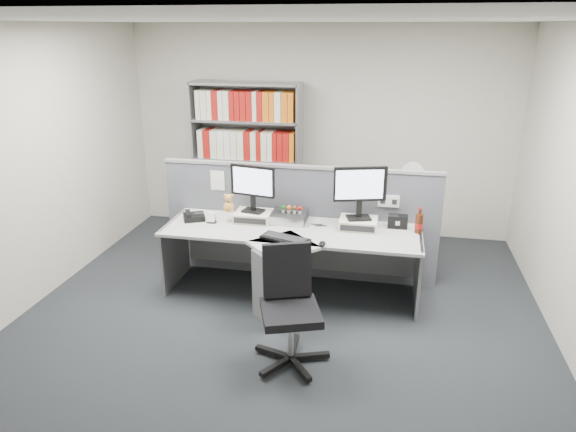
% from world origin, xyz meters
% --- Properties ---
extents(ground, '(5.50, 5.50, 0.00)m').
position_xyz_m(ground, '(0.00, 0.00, 0.00)').
color(ground, '#292C30').
rests_on(ground, ground).
extents(room_shell, '(5.04, 5.54, 2.72)m').
position_xyz_m(room_shell, '(0.00, 0.00, 1.79)').
color(room_shell, beige).
rests_on(room_shell, ground).
extents(partition, '(3.00, 0.08, 1.27)m').
position_xyz_m(partition, '(0.00, 1.25, 0.65)').
color(partition, '#595B65').
rests_on(partition, ground).
extents(desk, '(2.60, 1.20, 0.72)m').
position_xyz_m(desk, '(0.00, 0.60, 0.46)').
color(desk, '#B3B3AD').
rests_on(desk, ground).
extents(monitor_riser_left, '(0.38, 0.31, 0.10)m').
position_xyz_m(monitor_riser_left, '(-0.44, 0.98, 0.77)').
color(monitor_riser_left, beige).
rests_on(monitor_riser_left, desk).
extents(monitor_riser_right, '(0.38, 0.31, 0.10)m').
position_xyz_m(monitor_riser_right, '(0.66, 0.98, 0.77)').
color(monitor_riser_right, beige).
rests_on(monitor_riser_right, desk).
extents(monitor_left, '(0.48, 0.19, 0.50)m').
position_xyz_m(monitor_left, '(-0.44, 0.98, 1.12)').
color(monitor_left, black).
rests_on(monitor_left, monitor_riser_left).
extents(monitor_right, '(0.52, 0.23, 0.54)m').
position_xyz_m(monitor_right, '(0.66, 0.98, 1.14)').
color(monitor_right, black).
rests_on(monitor_right, monitor_riser_right).
extents(desktop_pc, '(0.37, 0.33, 0.10)m').
position_xyz_m(desktop_pc, '(-0.07, 1.04, 0.77)').
color(desktop_pc, black).
rests_on(desktop_pc, desk).
extents(figurines, '(0.23, 0.05, 0.09)m').
position_xyz_m(figurines, '(-0.04, 1.02, 0.87)').
color(figurines, beige).
rests_on(figurines, desktop_pc).
extents(keyboard, '(0.51, 0.32, 0.03)m').
position_xyz_m(keyboard, '(-0.00, 0.52, 0.74)').
color(keyboard, black).
rests_on(keyboard, desk).
extents(mouse, '(0.06, 0.10, 0.04)m').
position_xyz_m(mouse, '(0.37, 0.46, 0.74)').
color(mouse, black).
rests_on(mouse, desk).
extents(desk_phone, '(0.28, 0.27, 0.09)m').
position_xyz_m(desk_phone, '(-1.07, 0.88, 0.76)').
color(desk_phone, black).
rests_on(desk_phone, desk).
extents(desk_calendar, '(0.09, 0.07, 0.11)m').
position_xyz_m(desk_calendar, '(-0.85, 0.83, 0.77)').
color(desk_calendar, black).
rests_on(desk_calendar, desk).
extents(plush_toy, '(0.12, 0.12, 0.20)m').
position_xyz_m(plush_toy, '(-0.68, 0.91, 0.91)').
color(plush_toy, '#BA873E').
rests_on(plush_toy, monitor_riser_left).
extents(speaker, '(0.20, 0.11, 0.13)m').
position_xyz_m(speaker, '(1.05, 1.07, 0.79)').
color(speaker, black).
rests_on(speaker, desk).
extents(cola_bottle, '(0.08, 0.08, 0.26)m').
position_xyz_m(cola_bottle, '(1.26, 0.97, 0.82)').
color(cola_bottle, '#3F190A').
rests_on(cola_bottle, desk).
extents(shelving_unit, '(1.41, 0.40, 2.00)m').
position_xyz_m(shelving_unit, '(-0.90, 2.44, 0.98)').
color(shelving_unit, gray).
rests_on(shelving_unit, ground).
extents(filing_cabinet, '(0.45, 0.61, 0.70)m').
position_xyz_m(filing_cabinet, '(1.20, 1.99, 0.35)').
color(filing_cabinet, gray).
rests_on(filing_cabinet, ground).
extents(desk_fan, '(0.28, 0.19, 0.48)m').
position_xyz_m(desk_fan, '(1.20, 1.99, 1.00)').
color(desk_fan, white).
rests_on(desk_fan, filing_cabinet).
extents(office_chair, '(0.65, 0.63, 0.97)m').
position_xyz_m(office_chair, '(0.20, -0.32, 0.52)').
color(office_chair, silver).
rests_on(office_chair, ground).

